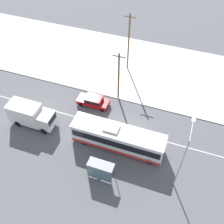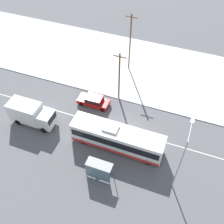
{
  "view_description": "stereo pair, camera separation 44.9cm",
  "coord_description": "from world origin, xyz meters",
  "px_view_note": "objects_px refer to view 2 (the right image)",
  "views": [
    {
      "loc": [
        5.15,
        -20.51,
        27.13
      ],
      "look_at": [
        -2.53,
        1.3,
        1.4
      ],
      "focal_mm": 42.0,
      "sensor_mm": 36.0,
      "label": 1
    },
    {
      "loc": [
        5.57,
        -20.36,
        27.13
      ],
      "look_at": [
        -2.53,
        1.3,
        1.4
      ],
      "focal_mm": 42.0,
      "sensor_mm": 36.0,
      "label": 2
    }
  ],
  "objects_px": {
    "city_bus": "(117,138)",
    "utility_pole_roadside": "(119,76)",
    "bus_shelter": "(98,170)",
    "streetlamp": "(182,156)",
    "utility_pole_snowlot": "(130,42)",
    "sedan_car": "(94,101)",
    "box_truck": "(31,113)",
    "pedestrian_at_stop": "(95,161)"
  },
  "relations": [
    {
      "from": "city_bus",
      "to": "utility_pole_roadside",
      "type": "distance_m",
      "value": 8.92
    },
    {
      "from": "utility_pole_roadside",
      "to": "bus_shelter",
      "type": "bearing_deg",
      "value": -80.31
    },
    {
      "from": "bus_shelter",
      "to": "streetlamp",
      "type": "xyz_separation_m",
      "value": [
        7.99,
        2.46,
        3.58
      ]
    },
    {
      "from": "utility_pole_roadside",
      "to": "utility_pole_snowlot",
      "type": "bearing_deg",
      "value": 96.07
    },
    {
      "from": "city_bus",
      "to": "bus_shelter",
      "type": "xyz_separation_m",
      "value": [
        -0.47,
        -4.77,
        0.07
      ]
    },
    {
      "from": "bus_shelter",
      "to": "streetlamp",
      "type": "bearing_deg",
      "value": 17.12
    },
    {
      "from": "sedan_car",
      "to": "streetlamp",
      "type": "xyz_separation_m",
      "value": [
        13.02,
        -7.85,
        4.44
      ]
    },
    {
      "from": "city_bus",
      "to": "utility_pole_snowlot",
      "type": "relative_size",
      "value": 1.19
    },
    {
      "from": "city_bus",
      "to": "utility_pole_roadside",
      "type": "bearing_deg",
      "value": 108.16
    },
    {
      "from": "box_truck",
      "to": "pedestrian_at_stop",
      "type": "distance_m",
      "value": 10.93
    },
    {
      "from": "city_bus",
      "to": "streetlamp",
      "type": "distance_m",
      "value": 8.68
    },
    {
      "from": "city_bus",
      "to": "box_truck",
      "type": "bearing_deg",
      "value": -178.65
    },
    {
      "from": "pedestrian_at_stop",
      "to": "bus_shelter",
      "type": "bearing_deg",
      "value": -50.86
    },
    {
      "from": "city_bus",
      "to": "streetlamp",
      "type": "bearing_deg",
      "value": -17.06
    },
    {
      "from": "utility_pole_snowlot",
      "to": "city_bus",
      "type": "bearing_deg",
      "value": -77.26
    },
    {
      "from": "bus_shelter",
      "to": "utility_pole_snowlot",
      "type": "distance_m",
      "value": 20.34
    },
    {
      "from": "box_truck",
      "to": "bus_shelter",
      "type": "height_order",
      "value": "box_truck"
    },
    {
      "from": "box_truck",
      "to": "bus_shelter",
      "type": "distance_m",
      "value": 12.22
    },
    {
      "from": "streetlamp",
      "to": "utility_pole_roadside",
      "type": "bearing_deg",
      "value": 134.28
    },
    {
      "from": "city_bus",
      "to": "bus_shelter",
      "type": "relative_size",
      "value": 3.88
    },
    {
      "from": "box_truck",
      "to": "streetlamp",
      "type": "height_order",
      "value": "streetlamp"
    },
    {
      "from": "pedestrian_at_stop",
      "to": "streetlamp",
      "type": "distance_m",
      "value": 9.97
    },
    {
      "from": "pedestrian_at_stop",
      "to": "streetlamp",
      "type": "bearing_deg",
      "value": 8.14
    },
    {
      "from": "pedestrian_at_stop",
      "to": "utility_pole_snowlot",
      "type": "xyz_separation_m",
      "value": [
        -1.98,
        18.68,
        3.86
      ]
    },
    {
      "from": "bus_shelter",
      "to": "utility_pole_snowlot",
      "type": "xyz_separation_m",
      "value": [
        -2.94,
        19.86,
        3.25
      ]
    },
    {
      "from": "utility_pole_roadside",
      "to": "city_bus",
      "type": "bearing_deg",
      "value": -71.84
    },
    {
      "from": "bus_shelter",
      "to": "utility_pole_snowlot",
      "type": "bearing_deg",
      "value": 98.43
    },
    {
      "from": "utility_pole_snowlot",
      "to": "streetlamp",
      "type": "bearing_deg",
      "value": -57.84
    },
    {
      "from": "sedan_car",
      "to": "pedestrian_at_stop",
      "type": "xyz_separation_m",
      "value": [
        4.06,
        -9.14,
        0.25
      ]
    },
    {
      "from": "streetlamp",
      "to": "utility_pole_roadside",
      "type": "relative_size",
      "value": 1.08
    },
    {
      "from": "sedan_car",
      "to": "utility_pole_roadside",
      "type": "height_order",
      "value": "utility_pole_roadside"
    },
    {
      "from": "pedestrian_at_stop",
      "to": "streetlamp",
      "type": "xyz_separation_m",
      "value": [
        8.96,
        1.28,
        4.19
      ]
    },
    {
      "from": "pedestrian_at_stop",
      "to": "streetlamp",
      "type": "height_order",
      "value": "streetlamp"
    },
    {
      "from": "bus_shelter",
      "to": "utility_pole_roadside",
      "type": "relative_size",
      "value": 0.38
    },
    {
      "from": "box_truck",
      "to": "utility_pole_roadside",
      "type": "height_order",
      "value": "utility_pole_roadside"
    },
    {
      "from": "bus_shelter",
      "to": "sedan_car",
      "type": "bearing_deg",
      "value": 115.96
    },
    {
      "from": "sedan_car",
      "to": "utility_pole_snowlot",
      "type": "relative_size",
      "value": 0.47
    },
    {
      "from": "box_truck",
      "to": "pedestrian_at_stop",
      "type": "xyz_separation_m",
      "value": [
        10.4,
        -3.31,
        -0.66
      ]
    },
    {
      "from": "box_truck",
      "to": "utility_pole_snowlot",
      "type": "xyz_separation_m",
      "value": [
        8.42,
        15.37,
        3.21
      ]
    },
    {
      "from": "pedestrian_at_stop",
      "to": "city_bus",
      "type": "bearing_deg",
      "value": 68.29
    },
    {
      "from": "sedan_car",
      "to": "streetlamp",
      "type": "height_order",
      "value": "streetlamp"
    },
    {
      "from": "sedan_car",
      "to": "utility_pole_roadside",
      "type": "xyz_separation_m",
      "value": [
        2.82,
        2.6,
        3.24
      ]
    }
  ]
}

